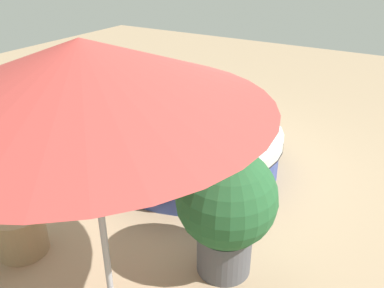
{
  "coord_description": "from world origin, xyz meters",
  "views": [
    {
      "loc": [
        -4.07,
        -2.44,
        2.72
      ],
      "look_at": [
        0.0,
        0.0,
        0.33
      ],
      "focal_mm": 36.85,
      "sensor_mm": 36.0,
      "label": 1
    }
  ],
  "objects_px": {
    "round_bed": "(192,147)",
    "throw_pillow_0": "(136,133)",
    "patio_umbrella": "(83,75)",
    "side_table": "(21,233)",
    "throw_pillow_1": "(157,148)",
    "patio_chair": "(103,96)",
    "planter": "(226,205)",
    "throw_pillow_3": "(240,140)",
    "throw_pillow_2": "(203,150)"
  },
  "relations": [
    {
      "from": "throw_pillow_0",
      "to": "patio_chair",
      "type": "relative_size",
      "value": 0.41
    },
    {
      "from": "throw_pillow_1",
      "to": "patio_chair",
      "type": "distance_m",
      "value": 2.23
    },
    {
      "from": "patio_umbrella",
      "to": "planter",
      "type": "relative_size",
      "value": 1.87
    },
    {
      "from": "throw_pillow_1",
      "to": "throw_pillow_3",
      "type": "xyz_separation_m",
      "value": [
        0.67,
        -0.74,
        0.01
      ]
    },
    {
      "from": "throw_pillow_0",
      "to": "side_table",
      "type": "relative_size",
      "value": 0.85
    },
    {
      "from": "patio_umbrella",
      "to": "throw_pillow_0",
      "type": "bearing_deg",
      "value": 32.6
    },
    {
      "from": "throw_pillow_0",
      "to": "throw_pillow_3",
      "type": "distance_m",
      "value": 1.3
    },
    {
      "from": "throw_pillow_2",
      "to": "throw_pillow_3",
      "type": "bearing_deg",
      "value": -28.79
    },
    {
      "from": "round_bed",
      "to": "side_table",
      "type": "distance_m",
      "value": 2.39
    },
    {
      "from": "throw_pillow_0",
      "to": "patio_chair",
      "type": "bearing_deg",
      "value": 56.64
    },
    {
      "from": "throw_pillow_0",
      "to": "round_bed",
      "type": "bearing_deg",
      "value": -37.2
    },
    {
      "from": "throw_pillow_1",
      "to": "planter",
      "type": "xyz_separation_m",
      "value": [
        -0.69,
        -1.23,
        0.08
      ]
    },
    {
      "from": "round_bed",
      "to": "side_table",
      "type": "bearing_deg",
      "value": 166.54
    },
    {
      "from": "throw_pillow_1",
      "to": "patio_chair",
      "type": "height_order",
      "value": "patio_chair"
    },
    {
      "from": "patio_chair",
      "to": "planter",
      "type": "relative_size",
      "value": 0.79
    },
    {
      "from": "patio_chair",
      "to": "planter",
      "type": "xyz_separation_m",
      "value": [
        -1.85,
        -3.14,
        0.16
      ]
    },
    {
      "from": "throw_pillow_0",
      "to": "throw_pillow_2",
      "type": "bearing_deg",
      "value": -90.26
    },
    {
      "from": "throw_pillow_1",
      "to": "round_bed",
      "type": "bearing_deg",
      "value": 1.54
    },
    {
      "from": "throw_pillow_3",
      "to": "patio_umbrella",
      "type": "relative_size",
      "value": 0.22
    },
    {
      "from": "patio_chair",
      "to": "side_table",
      "type": "relative_size",
      "value": 2.05
    },
    {
      "from": "round_bed",
      "to": "patio_chair",
      "type": "height_order",
      "value": "patio_chair"
    },
    {
      "from": "throw_pillow_0",
      "to": "planter",
      "type": "relative_size",
      "value": 0.33
    },
    {
      "from": "throw_pillow_2",
      "to": "planter",
      "type": "distance_m",
      "value": 1.17
    },
    {
      "from": "throw_pillow_1",
      "to": "planter",
      "type": "distance_m",
      "value": 1.41
    },
    {
      "from": "throw_pillow_0",
      "to": "throw_pillow_3",
      "type": "bearing_deg",
      "value": -69.65
    },
    {
      "from": "throw_pillow_3",
      "to": "patio_umbrella",
      "type": "height_order",
      "value": "patio_umbrella"
    },
    {
      "from": "throw_pillow_1",
      "to": "side_table",
      "type": "height_order",
      "value": "throw_pillow_1"
    },
    {
      "from": "throw_pillow_1",
      "to": "throw_pillow_2",
      "type": "relative_size",
      "value": 1.05
    },
    {
      "from": "throw_pillow_2",
      "to": "planter",
      "type": "height_order",
      "value": "planter"
    },
    {
      "from": "patio_umbrella",
      "to": "patio_chair",
      "type": "bearing_deg",
      "value": 43.0
    },
    {
      "from": "throw_pillow_0",
      "to": "throw_pillow_2",
      "type": "height_order",
      "value": "throw_pillow_2"
    },
    {
      "from": "patio_umbrella",
      "to": "side_table",
      "type": "distance_m",
      "value": 2.25
    },
    {
      "from": "throw_pillow_3",
      "to": "side_table",
      "type": "relative_size",
      "value": 1.07
    },
    {
      "from": "patio_chair",
      "to": "throw_pillow_0",
      "type": "bearing_deg",
      "value": -106.84
    },
    {
      "from": "patio_chair",
      "to": "throw_pillow_3",
      "type": "bearing_deg",
      "value": -83.97
    },
    {
      "from": "throw_pillow_0",
      "to": "planter",
      "type": "xyz_separation_m",
      "value": [
        -0.91,
        -1.71,
        0.09
      ]
    },
    {
      "from": "patio_chair",
      "to": "patio_umbrella",
      "type": "height_order",
      "value": "patio_umbrella"
    },
    {
      "from": "patio_chair",
      "to": "planter",
      "type": "distance_m",
      "value": 3.65
    },
    {
      "from": "round_bed",
      "to": "throw_pillow_0",
      "type": "bearing_deg",
      "value": 142.8
    },
    {
      "from": "throw_pillow_1",
      "to": "side_table",
      "type": "relative_size",
      "value": 1.03
    },
    {
      "from": "round_bed",
      "to": "throw_pillow_3",
      "type": "relative_size",
      "value": 4.72
    },
    {
      "from": "throw_pillow_2",
      "to": "patio_umbrella",
      "type": "distance_m",
      "value": 2.35
    },
    {
      "from": "patio_chair",
      "to": "patio_umbrella",
      "type": "relative_size",
      "value": 0.43
    },
    {
      "from": "throw_pillow_1",
      "to": "patio_umbrella",
      "type": "height_order",
      "value": "patio_umbrella"
    },
    {
      "from": "side_table",
      "to": "throw_pillow_3",
      "type": "bearing_deg",
      "value": -31.22
    },
    {
      "from": "throw_pillow_3",
      "to": "planter",
      "type": "height_order",
      "value": "planter"
    },
    {
      "from": "planter",
      "to": "side_table",
      "type": "xyz_separation_m",
      "value": [
        -0.81,
        1.81,
        -0.5
      ]
    },
    {
      "from": "throw_pillow_3",
      "to": "patio_umbrella",
      "type": "distance_m",
      "value": 2.72
    },
    {
      "from": "planter",
      "to": "patio_umbrella",
      "type": "bearing_deg",
      "value": 152.57
    },
    {
      "from": "patio_umbrella",
      "to": "side_table",
      "type": "relative_size",
      "value": 4.83
    }
  ]
}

